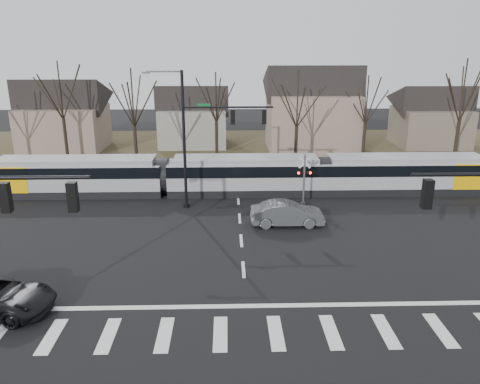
{
  "coord_description": "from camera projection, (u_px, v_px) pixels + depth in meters",
  "views": [
    {
      "loc": [
        -0.83,
        -21.37,
        11.88
      ],
      "look_at": [
        0.0,
        9.0,
        2.3
      ],
      "focal_mm": 35.0,
      "sensor_mm": 36.0,
      "label": 1
    }
  ],
  "objects": [
    {
      "name": "sedan",
      "position": [
        287.0,
        214.0,
        32.06
      ],
      "size": [
        1.76,
        5.01,
        1.65
      ],
      "primitive_type": "imported",
      "rotation": [
        0.0,
        0.0,
        1.57
      ],
      "color": "#494C50",
      "rests_on": "ground"
    },
    {
      "name": "lane_dashes",
      "position": [
        238.0,
        193.0,
        39.22
      ],
      "size": [
        0.18,
        30.0,
        0.01
      ],
      "color": "silver",
      "rests_on": "ground"
    },
    {
      "name": "crosswalk",
      "position": [
        248.0,
        333.0,
        20.15
      ],
      "size": [
        27.0,
        2.6,
        0.01
      ],
      "color": "silver",
      "rests_on": "ground"
    },
    {
      "name": "rail_crossing_signal",
      "position": [
        304.0,
        182.0,
        35.73
      ],
      "size": [
        1.08,
        0.36,
        4.0
      ],
      "color": "#59595B",
      "rests_on": "ground"
    },
    {
      "name": "tree_row",
      "position": [
        255.0,
        116.0,
        47.3
      ],
      "size": [
        59.2,
        7.2,
        10.0
      ],
      "color": "black",
      "rests_on": "ground"
    },
    {
      "name": "tram",
      "position": [
        243.0,
        174.0,
        38.72
      ],
      "size": [
        41.01,
        3.04,
        3.11
      ],
      "color": "gray",
      "rests_on": "ground"
    },
    {
      "name": "grass_verge",
      "position": [
        235.0,
        152.0,
        54.47
      ],
      "size": [
        140.0,
        28.0,
        0.01
      ],
      "primitive_type": "cube",
      "color": "#38331E",
      "rests_on": "ground"
    },
    {
      "name": "house_b",
      "position": [
        193.0,
        113.0,
        56.97
      ],
      "size": [
        8.64,
        7.56,
        7.65
      ],
      "color": "gray",
      "rests_on": "ground"
    },
    {
      "name": "house_d",
      "position": [
        431.0,
        113.0,
        56.76
      ],
      "size": [
        8.64,
        7.56,
        7.65
      ],
      "color": "brown",
      "rests_on": "ground"
    },
    {
      "name": "house_c",
      "position": [
        312.0,
        105.0,
        54.09
      ],
      "size": [
        10.8,
        8.64,
        10.1
      ],
      "color": "#816B5D",
      "rests_on": "ground"
    },
    {
      "name": "ground",
      "position": [
        245.0,
        287.0,
        23.97
      ],
      "size": [
        140.0,
        140.0,
        0.0
      ],
      "primitive_type": "plane",
      "color": "black"
    },
    {
      "name": "house_a",
      "position": [
        63.0,
        111.0,
        54.52
      ],
      "size": [
        9.72,
        8.64,
        8.6
      ],
      "color": "#816B5D",
      "rests_on": "ground"
    },
    {
      "name": "rail_pair",
      "position": [
        238.0,
        193.0,
        39.02
      ],
      "size": [
        90.0,
        1.52,
        0.06
      ],
      "color": "#59595E",
      "rests_on": "ground"
    },
    {
      "name": "signal_pole_far",
      "position": [
        206.0,
        134.0,
        34.11
      ],
      "size": [
        9.28,
        0.44,
        10.2
      ],
      "color": "black",
      "rests_on": "ground"
    },
    {
      "name": "stop_line",
      "position": [
        246.0,
        306.0,
        22.25
      ],
      "size": [
        28.0,
        0.35,
        0.01
      ],
      "primitive_type": "cube",
      "color": "silver",
      "rests_on": "ground"
    }
  ]
}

